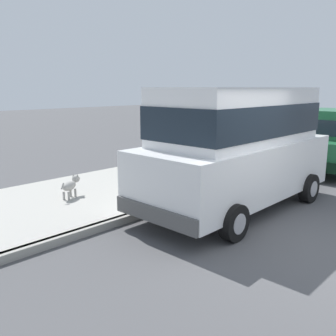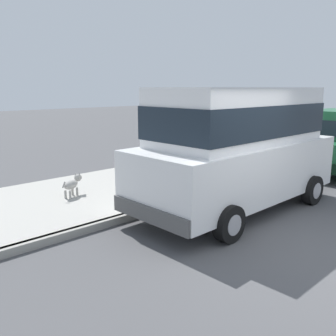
{
  "view_description": "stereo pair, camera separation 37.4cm",
  "coord_description": "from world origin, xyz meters",
  "views": [
    {
      "loc": [
        2.03,
        -5.6,
        2.51
      ],
      "look_at": [
        -3.29,
        -0.1,
        0.85
      ],
      "focal_mm": 39.55,
      "sensor_mm": 36.0,
      "label": 1
    },
    {
      "loc": [
        2.29,
        -5.33,
        2.51
      ],
      "look_at": [
        -3.29,
        -0.1,
        0.85
      ],
      "focal_mm": 39.55,
      "sensor_mm": 36.0,
      "label": 2
    }
  ],
  "objects": [
    {
      "name": "ground_plane",
      "position": [
        0.0,
        0.0,
        0.0
      ],
      "size": [
        80.0,
        80.0,
        0.0
      ],
      "primitive_type": "plane",
      "color": "#4C4C4F"
    },
    {
      "name": "curb",
      "position": [
        -3.2,
        0.0,
        0.07
      ],
      "size": [
        0.16,
        64.0,
        0.14
      ],
      "primitive_type": "cube",
      "color": "gray",
      "rests_on": "ground"
    },
    {
      "name": "sidewalk",
      "position": [
        -5.0,
        0.0,
        0.07
      ],
      "size": [
        3.6,
        64.0,
        0.14
      ],
      "primitive_type": "cube",
      "color": "#A8A59E",
      "rests_on": "ground"
    },
    {
      "name": "car_white_van",
      "position": [
        -2.19,
        0.83,
        1.39
      ],
      "size": [
        2.17,
        4.92,
        2.52
      ],
      "color": "white",
      "rests_on": "ground"
    },
    {
      "name": "car_green_hatchback",
      "position": [
        -2.08,
        5.88,
        0.98
      ],
      "size": [
        1.99,
        3.82,
        1.88
      ],
      "color": "#23663D",
      "rests_on": "ground"
    },
    {
      "name": "dog_grey",
      "position": [
        -4.97,
        -1.44,
        0.43
      ],
      "size": [
        0.42,
        0.69,
        0.49
      ],
      "color": "#999691",
      "rests_on": "sidewalk"
    },
    {
      "name": "fire_hydrant",
      "position": [
        -3.65,
        1.26,
        0.48
      ],
      "size": [
        0.34,
        0.24,
        0.72
      ],
      "color": "gold",
      "rests_on": "sidewalk"
    }
  ]
}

